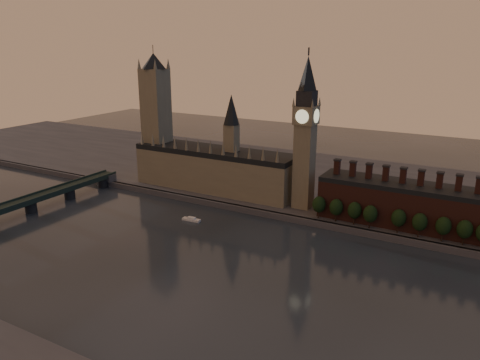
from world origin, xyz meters
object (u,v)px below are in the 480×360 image
object	(u,v)px
victoria_tower	(156,113)
river_boat	(191,219)
westminster_bridge	(4,211)
big_ben	(305,132)

from	to	relation	value
victoria_tower	river_boat	distance (m)	108.16
victoria_tower	westminster_bridge	distance (m)	133.21
big_ben	westminster_bridge	xyz separation A→B (m)	(-165.00, -112.70, -49.39)
big_ben	river_boat	distance (m)	95.70
westminster_bridge	big_ben	bearing A→B (deg)	34.33
big_ben	westminster_bridge	bearing A→B (deg)	-145.67
river_boat	big_ben	bearing A→B (deg)	37.17
big_ben	victoria_tower	bearing A→B (deg)	177.80
westminster_bridge	river_boat	world-z (taller)	westminster_bridge
big_ben	westminster_bridge	size ratio (longest dim) A/B	0.54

